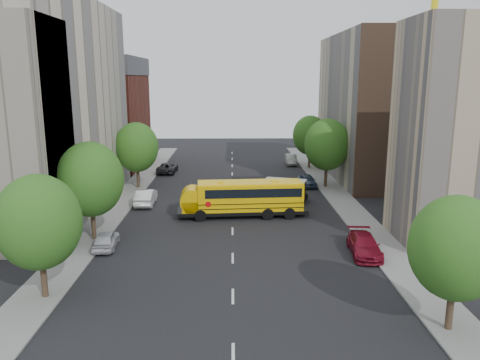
{
  "coord_description": "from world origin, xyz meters",
  "views": [
    {
      "loc": [
        -0.02,
        -39.53,
        12.64
      ],
      "look_at": [
        0.7,
        2.0,
        3.55
      ],
      "focal_mm": 35.0,
      "sensor_mm": 36.0,
      "label": 1
    }
  ],
  "objects_px": {
    "safari_truck": "(281,189)",
    "parked_car_5": "(291,159)",
    "street_tree_1": "(90,179)",
    "parked_car_2": "(167,168)",
    "street_tree_4": "(327,145)",
    "parked_car_3": "(364,245)",
    "street_tree_2": "(137,147)",
    "street_tree_5": "(310,135)",
    "parked_car_4": "(307,180)",
    "school_bus": "(241,197)",
    "parked_car_1": "(146,197)",
    "street_tree_3": "(456,248)",
    "parked_car_0": "(106,240)",
    "street_tree_0": "(39,222)"
  },
  "relations": [
    {
      "from": "safari_truck",
      "to": "parked_car_0",
      "type": "bearing_deg",
      "value": -117.89
    },
    {
      "from": "street_tree_2",
      "to": "street_tree_5",
      "type": "height_order",
      "value": "street_tree_2"
    },
    {
      "from": "safari_truck",
      "to": "street_tree_4",
      "type": "bearing_deg",
      "value": 64.28
    },
    {
      "from": "safari_truck",
      "to": "parked_car_5",
      "type": "distance_m",
      "value": 21.26
    },
    {
      "from": "street_tree_2",
      "to": "school_bus",
      "type": "distance_m",
      "value": 16.87
    },
    {
      "from": "parked_car_3",
      "to": "parked_car_4",
      "type": "distance_m",
      "value": 22.07
    },
    {
      "from": "street_tree_4",
      "to": "parked_car_1",
      "type": "xyz_separation_m",
      "value": [
        -19.8,
        -7.3,
        -4.27
      ]
    },
    {
      "from": "safari_truck",
      "to": "parked_car_3",
      "type": "relative_size",
      "value": 1.13
    },
    {
      "from": "street_tree_2",
      "to": "street_tree_4",
      "type": "relative_size",
      "value": 0.95
    },
    {
      "from": "parked_car_2",
      "to": "parked_car_5",
      "type": "xyz_separation_m",
      "value": [
        17.6,
        5.96,
        0.04
      ]
    },
    {
      "from": "street_tree_2",
      "to": "parked_car_1",
      "type": "height_order",
      "value": "street_tree_2"
    },
    {
      "from": "parked_car_0",
      "to": "parked_car_1",
      "type": "height_order",
      "value": "parked_car_1"
    },
    {
      "from": "school_bus",
      "to": "parked_car_5",
      "type": "xyz_separation_m",
      "value": [
        7.97,
        26.65,
        -1.13
      ]
    },
    {
      "from": "safari_truck",
      "to": "parked_car_0",
      "type": "relative_size",
      "value": 1.42
    },
    {
      "from": "street_tree_3",
      "to": "street_tree_4",
      "type": "distance_m",
      "value": 32.01
    },
    {
      "from": "street_tree_3",
      "to": "parked_car_1",
      "type": "bearing_deg",
      "value": 128.72
    },
    {
      "from": "street_tree_5",
      "to": "parked_car_2",
      "type": "relative_size",
      "value": 1.46
    },
    {
      "from": "parked_car_0",
      "to": "parked_car_1",
      "type": "bearing_deg",
      "value": -97.72
    },
    {
      "from": "safari_truck",
      "to": "school_bus",
      "type": "bearing_deg",
      "value": -108.01
    },
    {
      "from": "street_tree_1",
      "to": "parked_car_5",
      "type": "distance_m",
      "value": 38.7
    },
    {
      "from": "parked_car_3",
      "to": "parked_car_5",
      "type": "bearing_deg",
      "value": 95.94
    },
    {
      "from": "street_tree_3",
      "to": "parked_car_0",
      "type": "relative_size",
      "value": 1.8
    },
    {
      "from": "street_tree_1",
      "to": "street_tree_3",
      "type": "relative_size",
      "value": 1.11
    },
    {
      "from": "street_tree_3",
      "to": "street_tree_4",
      "type": "relative_size",
      "value": 0.88
    },
    {
      "from": "street_tree_5",
      "to": "school_bus",
      "type": "relative_size",
      "value": 0.62
    },
    {
      "from": "street_tree_4",
      "to": "safari_truck",
      "type": "xyz_separation_m",
      "value": [
        -5.88,
        -5.96,
        -3.87
      ]
    },
    {
      "from": "safari_truck",
      "to": "parked_car_4",
      "type": "xyz_separation_m",
      "value": [
        3.82,
        6.55,
        -0.5
      ]
    },
    {
      "from": "school_bus",
      "to": "street_tree_1",
      "type": "bearing_deg",
      "value": -155.69
    },
    {
      "from": "street_tree_2",
      "to": "street_tree_3",
      "type": "bearing_deg",
      "value": -55.49
    },
    {
      "from": "street_tree_3",
      "to": "parked_car_1",
      "type": "xyz_separation_m",
      "value": [
        -19.8,
        24.7,
        -3.65
      ]
    },
    {
      "from": "parked_car_0",
      "to": "parked_car_5",
      "type": "bearing_deg",
      "value": -121.95
    },
    {
      "from": "school_bus",
      "to": "parked_car_1",
      "type": "bearing_deg",
      "value": 151.77
    },
    {
      "from": "street_tree_2",
      "to": "street_tree_4",
      "type": "height_order",
      "value": "street_tree_4"
    },
    {
      "from": "street_tree_4",
      "to": "parked_car_3",
      "type": "distance_m",
      "value": 21.95
    },
    {
      "from": "street_tree_3",
      "to": "parked_car_2",
      "type": "relative_size",
      "value": 1.38
    },
    {
      "from": "street_tree_1",
      "to": "parked_car_2",
      "type": "xyz_separation_m",
      "value": [
        2.2,
        27.02,
        -4.24
      ]
    },
    {
      "from": "street_tree_2",
      "to": "safari_truck",
      "type": "relative_size",
      "value": 1.37
    },
    {
      "from": "parked_car_2",
      "to": "parked_car_4",
      "type": "xyz_separation_m",
      "value": [
        17.74,
        -8.43,
        -0.01
      ]
    },
    {
      "from": "school_bus",
      "to": "parked_car_1",
      "type": "distance_m",
      "value": 10.63
    },
    {
      "from": "parked_car_0",
      "to": "parked_car_1",
      "type": "distance_m",
      "value": 12.5
    },
    {
      "from": "parked_car_3",
      "to": "parked_car_4",
      "type": "relative_size",
      "value": 1.21
    },
    {
      "from": "school_bus",
      "to": "street_tree_5",
      "type": "bearing_deg",
      "value": 62.89
    },
    {
      "from": "street_tree_5",
      "to": "parked_car_1",
      "type": "relative_size",
      "value": 1.54
    },
    {
      "from": "street_tree_3",
      "to": "street_tree_5",
      "type": "xyz_separation_m",
      "value": [
        -0.0,
        44.0,
        0.25
      ]
    },
    {
      "from": "school_bus",
      "to": "street_tree_0",
      "type": "bearing_deg",
      "value": -129.76
    },
    {
      "from": "street_tree_1",
      "to": "street_tree_4",
      "type": "height_order",
      "value": "street_tree_4"
    },
    {
      "from": "street_tree_4",
      "to": "school_bus",
      "type": "distance_m",
      "value": 15.8
    },
    {
      "from": "street_tree_2",
      "to": "parked_car_0",
      "type": "bearing_deg",
      "value": -85.95
    },
    {
      "from": "street_tree_5",
      "to": "school_bus",
      "type": "height_order",
      "value": "street_tree_5"
    },
    {
      "from": "parked_car_3",
      "to": "parked_car_4",
      "type": "bearing_deg",
      "value": 96.4
    }
  ]
}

